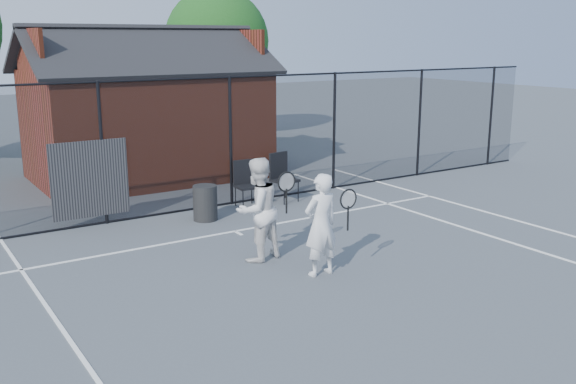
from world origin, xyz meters
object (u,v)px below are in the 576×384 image
player_back (258,210)px  waste_bin (205,203)px  player_front (321,225)px  chair_left (247,185)px  clubhouse (147,120)px  chair_right (285,178)px

player_back → waste_bin: player_back is taller
player_front → player_back: size_ratio=0.94×
waste_bin → player_back: bearing=-96.7°
player_front → waste_bin: player_front is taller
chair_left → waste_bin: bearing=-155.0°
player_front → clubhouse: bearing=87.1°
clubhouse → player_front: clubhouse is taller
clubhouse → chair_right: size_ratio=5.68×
chair_left → waste_bin: (-1.32, -0.50, -0.14)m
player_back → clubhouse: bearing=82.9°
player_front → player_back: player_back is taller
clubhouse → player_back: size_ratio=3.54×
clubhouse → waste_bin: (-0.62, -4.90, -1.23)m
clubhouse → player_front: bearing=-92.9°
chair_left → waste_bin: size_ratio=1.38×
clubhouse → player_front: (-0.46, -8.92, -0.74)m
chair_right → waste_bin: 2.36m
player_back → waste_bin: (0.33, 2.81, -0.54)m
player_front → player_back: 1.31m
player_front → chair_right: (2.15, 4.45, -0.29)m
clubhouse → player_front: 8.96m
chair_left → player_back: bearing=-112.3°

